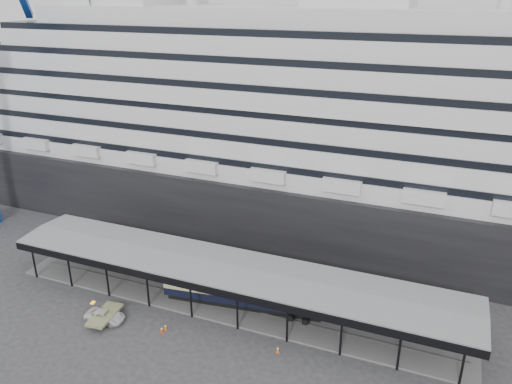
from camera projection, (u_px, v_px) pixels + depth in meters
ground at (211, 327)px, 55.80m from camera, size 200.00×200.00×0.00m
cruise_ship at (301, 107)px, 76.38m from camera, size 130.00×30.00×43.90m
platform_canopy at (229, 286)px, 59.20m from camera, size 56.00×9.18×5.30m
port_truck at (105, 316)px, 56.64m from camera, size 4.77×2.56×1.27m
pullman_carriage at (244, 290)px, 58.54m from camera, size 19.60×4.93×19.08m
traffic_cone_left at (162, 329)px, 54.83m from camera, size 0.47×0.47×0.77m
traffic_cone_mid at (166, 327)px, 55.33m from camera, size 0.47×0.47×0.69m
traffic_cone_right at (278, 349)px, 51.79m from camera, size 0.43×0.43×0.77m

